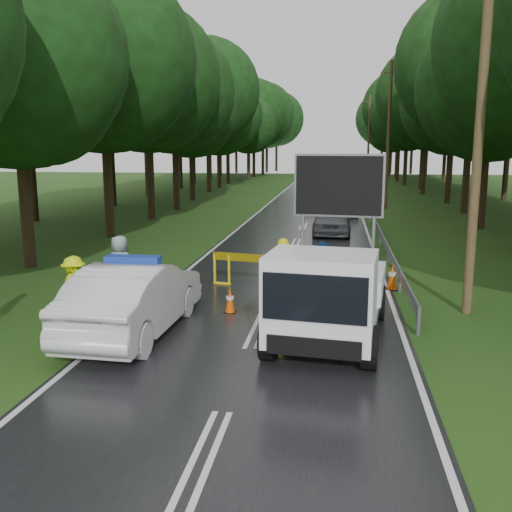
% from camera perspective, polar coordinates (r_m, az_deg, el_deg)
% --- Properties ---
extents(ground, '(160.00, 160.00, 0.00)m').
position_cam_1_polar(ground, '(13.80, 0.34, -7.22)').
color(ground, '#1C3F12').
rests_on(ground, ground).
extents(road, '(7.00, 140.00, 0.02)m').
position_cam_1_polar(road, '(43.24, 5.69, 5.16)').
color(road, black).
rests_on(road, ground).
extents(guardrail, '(0.12, 60.06, 0.70)m').
position_cam_1_polar(guardrail, '(42.87, 10.65, 5.70)').
color(guardrail, gray).
rests_on(guardrail, ground).
extents(utility_pole_near, '(1.40, 0.24, 10.00)m').
position_cam_1_polar(utility_pole_near, '(15.40, 21.53, 13.04)').
color(utility_pole_near, '#4C3723').
rests_on(utility_pole_near, ground).
extents(utility_pole_mid, '(1.40, 0.24, 10.00)m').
position_cam_1_polar(utility_pole_mid, '(41.15, 13.11, 11.70)').
color(utility_pole_mid, '#4C3723').
rests_on(utility_pole_mid, ground).
extents(utility_pole_far, '(1.40, 0.24, 10.00)m').
position_cam_1_polar(utility_pole_far, '(67.09, 11.19, 11.35)').
color(utility_pole_far, '#4C3723').
rests_on(utility_pole_far, ground).
extents(police_sedan, '(1.96, 5.16, 1.85)m').
position_cam_1_polar(police_sedan, '(13.47, -12.05, -4.17)').
color(police_sedan, silver).
rests_on(police_sedan, ground).
extents(work_truck, '(2.83, 5.33, 4.08)m').
position_cam_1_polar(work_truck, '(12.70, 7.31, -3.72)').
color(work_truck, gray).
rests_on(work_truck, ground).
extents(barrier, '(2.49, 0.52, 1.04)m').
position_cam_1_polar(barrier, '(17.54, -0.50, -0.63)').
color(barrier, yellow).
rests_on(barrier, ground).
extents(officer, '(0.70, 0.49, 1.85)m').
position_cam_1_polar(officer, '(15.67, 2.69, -1.52)').
color(officer, '#EDEA0C').
rests_on(officer, ground).
extents(civilian, '(1.01, 0.97, 1.64)m').
position_cam_1_polar(civilian, '(16.37, 6.74, -1.42)').
color(civilian, blue).
rests_on(civilian, ground).
extents(bystander_left, '(0.84, 1.17, 1.64)m').
position_cam_1_polar(bystander_left, '(14.89, -17.70, -3.11)').
color(bystander_left, '#E8F90D').
rests_on(bystander_left, ground).
extents(bystander_right, '(0.97, 0.75, 1.77)m').
position_cam_1_polar(bystander_right, '(17.02, -13.43, -0.94)').
color(bystander_right, '#8D9CA9').
rests_on(bystander_right, ground).
extents(queue_car_first, '(1.87, 4.57, 1.55)m').
position_cam_1_polar(queue_car_first, '(28.61, 7.61, 3.74)').
color(queue_car_first, '#3E4146').
rests_on(queue_car_first, ground).
extents(queue_car_second, '(1.93, 4.70, 1.36)m').
position_cam_1_polar(queue_car_second, '(37.21, 8.75, 5.20)').
color(queue_car_second, '#A8ABB0').
rests_on(queue_car_second, ground).
extents(queue_car_third, '(3.27, 6.09, 1.62)m').
position_cam_1_polar(queue_car_third, '(43.18, 6.78, 6.20)').
color(queue_car_third, black).
rests_on(queue_car_third, ground).
extents(queue_car_fourth, '(1.78, 4.09, 1.31)m').
position_cam_1_polar(queue_car_fourth, '(51.71, 8.25, 6.75)').
color(queue_car_fourth, '#464A4E').
rests_on(queue_car_fourth, ground).
extents(cone_near_left, '(0.36, 0.36, 0.76)m').
position_cam_1_polar(cone_near_left, '(13.64, -14.78, -6.19)').
color(cone_near_left, black).
rests_on(cone_near_left, ground).
extents(cone_center, '(0.32, 0.32, 0.68)m').
position_cam_1_polar(cone_center, '(14.94, -2.61, -4.50)').
color(cone_center, black).
rests_on(cone_center, ground).
extents(cone_far, '(0.31, 0.31, 0.66)m').
position_cam_1_polar(cone_far, '(16.01, 5.65, -3.53)').
color(cone_far, black).
rests_on(cone_far, ground).
extents(cone_left_mid, '(0.31, 0.31, 0.66)m').
position_cam_1_polar(cone_left_mid, '(15.11, -11.04, -4.55)').
color(cone_left_mid, black).
rests_on(cone_left_mid, ground).
extents(cone_right, '(0.39, 0.39, 0.82)m').
position_cam_1_polar(cone_right, '(17.78, 13.48, -2.06)').
color(cone_right, black).
rests_on(cone_right, ground).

